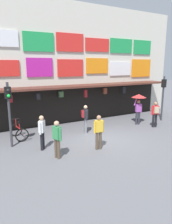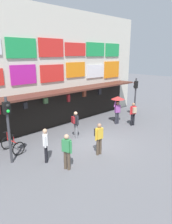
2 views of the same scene
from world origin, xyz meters
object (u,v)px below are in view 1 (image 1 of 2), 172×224
Objects in this scene: traffic_light_near at (9,104)px; pedestrian_in_purple at (85,117)px; traffic_light_far at (163,91)px; pedestrian_with_umbrella at (139,101)px; pedestrian_in_red at (42,131)px; pedestrian_in_blue at (57,137)px; pedestrian_in_green at (155,113)px; pedestrian_in_black at (99,129)px; bicycle_parked at (19,132)px.

pedestrian_in_purple is at bearing 2.20° from traffic_light_near.
traffic_light_far is 2.32m from pedestrian_with_umbrella.
pedestrian_in_red is at bearing -157.58° from pedestrian_in_purple.
pedestrian_in_blue is at bearing -165.45° from traffic_light_far.
pedestrian_in_green is at bearing 0.56° from pedestrian_in_red.
pedestrian_in_purple and pedestrian_in_green have the same top height.
pedestrian_in_green is 1.33m from pedestrian_with_umbrella.
pedestrian_in_purple is (4.25, 0.16, -1.16)m from traffic_light_near.
pedestrian_in_red is at bearing 102.09° from pedestrian_in_blue.
traffic_light_far reaches higher than pedestrian_in_black.
traffic_light_far is at bearing -1.31° from pedestrian_in_purple.
traffic_light_near is 1.54× the size of pedestrian_with_umbrella.
pedestrian_in_green is (7.27, 1.32, 0.04)m from pedestrian_in_blue.
pedestrian_with_umbrella is (4.66, 2.36, 0.66)m from pedestrian_in_black.
pedestrian_in_red is at bearing -171.01° from pedestrian_with_umbrella.
traffic_light_far is 6.39m from pedestrian_in_purple.
pedestrian_in_red is at bearing -179.44° from pedestrian_in_green.
pedestrian_in_blue and pedestrian_in_black have the same top height.
pedestrian_in_black is at bearing -32.92° from traffic_light_near.
traffic_light_near is 1.90× the size of pedestrian_in_blue.
pedestrian_in_green is at bearing 14.35° from pedestrian_in_black.
pedestrian_in_blue is at bearing 179.87° from pedestrian_in_black.
traffic_light_near and traffic_light_far have the same top height.
pedestrian_in_red is 0.81× the size of pedestrian_with_umbrella.
pedestrian_with_umbrella reaches higher than pedestrian_in_red.
pedestrian_in_black is at bearing -27.75° from pedestrian_in_red.
traffic_light_near is at bearing -177.80° from pedestrian_in_purple.
pedestrian_in_green is at bearing -64.06° from pedestrian_with_umbrella.
pedestrian_with_umbrella is (6.76, 2.35, 0.69)m from pedestrian_in_blue.
bicycle_parked is 0.72× the size of pedestrian_in_green.
traffic_light_near is 4.40m from pedestrian_in_purple.
traffic_light_far is at bearing 30.23° from pedestrian_in_green.
pedestrian_in_blue is 1.27m from pedestrian_in_red.
pedestrian_in_purple is 1.00× the size of pedestrian_in_black.
pedestrian_in_purple is at bearing 178.11° from pedestrian_with_umbrella.
bicycle_parked is 0.72× the size of pedestrian_in_black.
traffic_light_near is 2.11m from bicycle_parked.
traffic_light_far reaches higher than pedestrian_in_blue.
pedestrian_in_black is (-0.65, -2.49, 0.00)m from pedestrian_in_purple.
pedestrian_in_green is (-1.76, -1.03, -1.16)m from traffic_light_far.
pedestrian_in_blue is 1.00× the size of pedestrian_in_red.
traffic_light_far is 2.35m from pedestrian_in_green.
traffic_light_far reaches higher than pedestrian_in_purple.
pedestrian_in_black is (-6.93, -2.35, -1.16)m from traffic_light_far.
traffic_light_near reaches higher than bicycle_parked.
pedestrian_in_red is 7.53m from pedestrian_in_green.
pedestrian_in_red is 1.00× the size of pedestrian_in_green.
pedestrian_in_purple is 3.26m from pedestrian_in_red.
pedestrian_in_black is at bearing -0.13° from pedestrian_in_blue.
pedestrian_in_black is (3.02, -3.36, 0.59)m from bicycle_parked.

